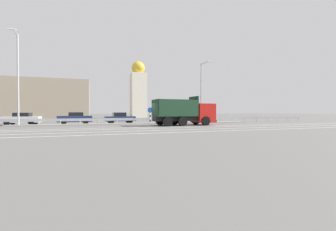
{
  "coord_description": "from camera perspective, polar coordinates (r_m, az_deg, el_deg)",
  "views": [
    {
      "loc": [
        -6.22,
        -24.84,
        1.54
      ],
      "look_at": [
        2.58,
        0.71,
        1.11
      ],
      "focal_mm": 24.0,
      "sensor_mm": 36.0,
      "label": 1
    }
  ],
  "objects": [
    {
      "name": "ground_plane",
      "position": [
        25.65,
        -4.95,
        -2.53
      ],
      "size": [
        320.0,
        320.0,
        0.0
      ],
      "primitive_type": "plane",
      "color": "#605E5B"
    },
    {
      "name": "lane_strip_0",
      "position": [
        24.2,
        5.69,
        -2.74
      ],
      "size": [
        53.51,
        0.16,
        0.01
      ],
      "primitive_type": "cube",
      "color": "silver",
      "rests_on": "ground_plane"
    },
    {
      "name": "lane_strip_1",
      "position": [
        22.73,
        7.4,
        -2.98
      ],
      "size": [
        53.51,
        0.16,
        0.01
      ],
      "primitive_type": "cube",
      "color": "silver",
      "rests_on": "ground_plane"
    },
    {
      "name": "lane_strip_2",
      "position": [
        20.59,
        10.42,
        -3.39
      ],
      "size": [
        53.51,
        0.16,
        0.01
      ],
      "primitive_type": "cube",
      "color": "silver",
      "rests_on": "ground_plane"
    },
    {
      "name": "lane_strip_3",
      "position": [
        18.76,
        13.64,
        -3.82
      ],
      "size": [
        53.51,
        0.16,
        0.01
      ],
      "primitive_type": "cube",
      "color": "silver",
      "rests_on": "ground_plane"
    },
    {
      "name": "median_island",
      "position": [
        28.09,
        -6.2,
        -2.05
      ],
      "size": [
        29.43,
        1.1,
        0.18
      ],
      "primitive_type": "cube",
      "color": "gray",
      "rests_on": "ground_plane"
    },
    {
      "name": "median_guardrail",
      "position": [
        28.96,
        -6.6,
        -1.01
      ],
      "size": [
        53.51,
        0.09,
        0.78
      ],
      "color": "#9EA0A5",
      "rests_on": "ground_plane"
    },
    {
      "name": "dump_truck",
      "position": [
        26.24,
        5.94,
        0.33
      ],
      "size": [
        7.38,
        2.91,
        3.34
      ],
      "rotation": [
        0.0,
        0.0,
        -1.52
      ],
      "color": "red",
      "rests_on": "ground_plane"
    },
    {
      "name": "median_road_sign",
      "position": [
        28.26,
        -4.54,
        0.04
      ],
      "size": [
        0.71,
        0.16,
        2.12
      ],
      "color": "white",
      "rests_on": "ground_plane"
    },
    {
      "name": "street_lamp_0",
      "position": [
        28.15,
        -33.88,
        8.45
      ],
      "size": [
        0.71,
        2.52,
        9.57
      ],
      "color": "#ADADB2",
      "rests_on": "ground_plane"
    },
    {
      "name": "street_lamp_1",
      "position": [
        30.94,
        8.6,
        6.57
      ],
      "size": [
        0.7,
        2.49,
        8.17
      ],
      "color": "#ADADB2",
      "rests_on": "ground_plane"
    },
    {
      "name": "parked_car_1",
      "position": [
        31.7,
        -33.12,
        -0.68
      ],
      "size": [
        3.95,
        2.11,
        1.45
      ],
      "rotation": [
        0.0,
        0.0,
        1.55
      ],
      "color": "silver",
      "rests_on": "ground_plane"
    },
    {
      "name": "parked_car_2",
      "position": [
        30.26,
        -22.55,
        -0.62
      ],
      "size": [
        4.13,
        2.25,
        1.5
      ],
      "rotation": [
        0.0,
        0.0,
        1.65
      ],
      "color": "navy",
      "rests_on": "ground_plane"
    },
    {
      "name": "parked_car_3",
      "position": [
        31.06,
        -12.14,
        -0.59
      ],
      "size": [
        4.09,
        2.04,
        1.47
      ],
      "rotation": [
        0.0,
        0.0,
        -1.5
      ],
      "color": "navy",
      "rests_on": "ground_plane"
    },
    {
      "name": "background_building_0",
      "position": [
        43.08,
        -27.55,
        3.26
      ],
      "size": [
        12.26,
        8.73,
        6.76
      ],
      "primitive_type": "cube",
      "color": "tan",
      "rests_on": "ground_plane"
    },
    {
      "name": "church_tower",
      "position": [
        55.55,
        -7.56,
        6.32
      ],
      "size": [
        3.6,
        3.6,
        14.72
      ],
      "color": "silver",
      "rests_on": "ground_plane"
    }
  ]
}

